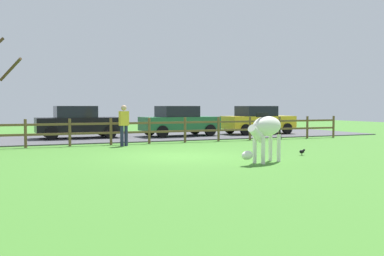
{
  "coord_description": "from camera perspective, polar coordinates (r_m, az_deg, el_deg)",
  "views": [
    {
      "loc": [
        -5.08,
        -13.01,
        1.59
      ],
      "look_at": [
        0.66,
        0.52,
        0.87
      ],
      "focal_mm": 41.21,
      "sensor_mm": 36.0,
      "label": 1
    }
  ],
  "objects": [
    {
      "name": "ground_plane",
      "position": [
        14.06,
        -1.67,
        -3.67
      ],
      "size": [
        60.0,
        60.0,
        0.0
      ],
      "primitive_type": "plane",
      "color": "#3D7528"
    },
    {
      "name": "parking_asphalt",
      "position": [
        22.94,
        -10.15,
        -1.14
      ],
      "size": [
        28.0,
        7.4,
        0.05
      ],
      "primitive_type": "cube",
      "color": "#47474C",
      "rests_on": "ground_plane"
    },
    {
      "name": "paddock_fence",
      "position": [
        18.68,
        -7.97,
        -0.16
      ],
      "size": [
        21.62,
        0.11,
        1.1
      ],
      "color": "brown",
      "rests_on": "ground_plane"
    },
    {
      "name": "zebra",
      "position": [
        12.55,
        9.48,
        -0.25
      ],
      "size": [
        1.81,
        1.04,
        1.41
      ],
      "color": "white",
      "rests_on": "ground_plane"
    },
    {
      "name": "crow_on_grass",
      "position": [
        14.74,
        14.06,
        -2.96
      ],
      "size": [
        0.21,
        0.1,
        0.2
      ],
      "color": "black",
      "rests_on": "ground_plane"
    },
    {
      "name": "parked_car_green",
      "position": [
        22.91,
        -1.69,
        0.95
      ],
      "size": [
        4.12,
        2.13,
        1.56
      ],
      "color": "#236B38",
      "rests_on": "parking_asphalt"
    },
    {
      "name": "parked_car_black",
      "position": [
        22.12,
        -14.56,
        0.79
      ],
      "size": [
        4.02,
        1.91,
        1.56
      ],
      "color": "black",
      "rests_on": "parking_asphalt"
    },
    {
      "name": "parked_car_yellow",
      "position": [
        24.98,
        8.51,
        1.07
      ],
      "size": [
        4.04,
        1.97,
        1.56
      ],
      "color": "yellow",
      "rests_on": "parking_asphalt"
    },
    {
      "name": "visitor_near_fence",
      "position": [
        17.83,
        -8.8,
        0.59
      ],
      "size": [
        0.39,
        0.27,
        1.64
      ],
      "color": "#232847",
      "rests_on": "ground_plane"
    }
  ]
}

